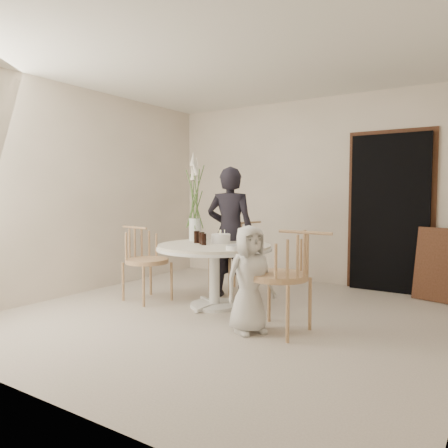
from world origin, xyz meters
The scene contains 18 objects.
ground centered at (0.00, 0.00, 0.00)m, with size 4.50×4.50×0.00m, color beige.
room_shell centered at (0.00, 0.00, 1.62)m, with size 4.50×4.50×4.50m.
doorway centered at (1.15, 2.19, 1.05)m, with size 1.00×0.10×2.10m, color black.
door_trim centered at (1.15, 2.23, 1.11)m, with size 1.12×0.03×2.22m, color brown.
table centered at (-0.35, 0.25, 0.62)m, with size 1.33×1.33×0.73m.
picture_frame centered at (1.85, 1.95, 0.45)m, with size 0.68×0.05×0.90m, color brown.
chair_far centered at (-0.55, 1.15, 0.61)m, with size 0.64×0.66×0.94m.
chair_right centered at (0.81, -0.18, 0.64)m, with size 0.62×0.57×0.99m.
chair_left centered at (-1.33, 0.06, 0.59)m, with size 0.59×0.56×0.91m.
girl centered at (-0.47, 0.78, 0.82)m, with size 0.60×0.39×1.65m, color black.
boy centered at (0.46, -0.34, 0.51)m, with size 0.50×0.32×1.02m, color silver.
birthday_cake centered at (-0.37, 0.41, 0.78)m, with size 0.22×0.22×0.16m.
cola_tumbler_a centered at (-0.49, 0.20, 0.80)m, with size 0.07×0.07×0.14m, color black.
cola_tumbler_b centered at (-0.42, 0.14, 0.80)m, with size 0.06×0.06×0.13m, color black.
cola_tumbler_c centered at (-0.62, 0.30, 0.80)m, with size 0.06×0.06×0.13m, color black.
cola_tumbler_d centered at (-0.61, 0.26, 0.80)m, with size 0.07×0.07×0.14m, color black.
plate_stack centered at (0.11, -0.03, 0.75)m, with size 0.19×0.19×0.05m, color silver.
flower_vase centered at (-0.79, 0.46, 1.22)m, with size 0.15×0.15×1.10m.
Camera 1 is at (2.48, -3.87, 1.32)m, focal length 35.00 mm.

